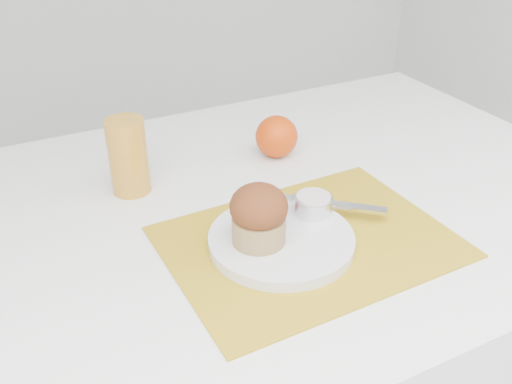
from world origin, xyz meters
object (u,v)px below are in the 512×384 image
muffin (259,215)px  juice_glass (128,156)px  table (265,360)px  plate (281,240)px  orange (277,137)px

muffin → juice_glass: bearing=113.7°
table → muffin: size_ratio=13.61×
plate → orange: (0.13, 0.26, 0.03)m
table → muffin: 0.46m
table → juice_glass: 0.49m
table → plate: (-0.04, -0.13, 0.39)m
plate → juice_glass: bearing=119.7°
table → muffin: (-0.08, -0.12, 0.44)m
juice_glass → orange: bearing=0.4°
table → orange: (0.09, 0.13, 0.41)m
muffin → orange: bearing=56.5°
table → plate: plate is taller
table → orange: 0.44m
orange → muffin: size_ratio=0.89×
orange → juice_glass: size_ratio=0.61×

